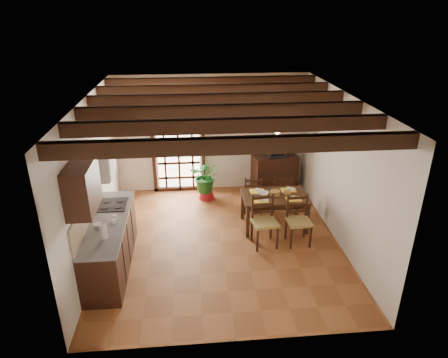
{
  "coord_description": "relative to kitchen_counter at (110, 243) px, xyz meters",
  "views": [
    {
      "loc": [
        -0.55,
        -6.57,
        4.24
      ],
      "look_at": [
        0.1,
        0.4,
        1.15
      ],
      "focal_mm": 32.0,
      "sensor_mm": 36.0,
      "label": 1
    }
  ],
  "objects": [
    {
      "name": "table_setting",
      "position": [
        3.09,
        1.1,
        0.22
      ],
      "size": [
        0.95,
        0.63,
        0.09
      ],
      "rotation": [
        0.0,
        0.0,
        0.0
      ],
      "color": "yellow",
      "rests_on": "dining_table"
    },
    {
      "name": "ceiling_beams",
      "position": [
        1.96,
        0.6,
        2.22
      ],
      "size": [
        4.5,
        4.34,
        0.2
      ],
      "color": "black",
      "rests_on": "room_shell"
    },
    {
      "name": "framed_picture",
      "position": [
        4.18,
        2.2,
        1.58
      ],
      "size": [
        0.03,
        0.32,
        0.32
      ],
      "color": "brown",
      "rests_on": "room_shell"
    },
    {
      "name": "crt_tv",
      "position": [
        3.45,
        2.82,
        0.62
      ],
      "size": [
        0.46,
        0.43,
        0.36
      ],
      "rotation": [
        0.0,
        0.0,
        0.1
      ],
      "color": "black",
      "rests_on": "sideboard"
    },
    {
      "name": "chair_near_left",
      "position": [
        2.76,
        0.43,
        -0.17
      ],
      "size": [
        0.5,
        0.49,
        0.98
      ],
      "rotation": [
        0.0,
        0.0,
        0.13
      ],
      "color": "#A58846",
      "rests_on": "ground_plane"
    },
    {
      "name": "upper_cabinet",
      "position": [
        -0.12,
        -0.7,
        1.38
      ],
      "size": [
        0.35,
        0.8,
        0.7
      ],
      "primitive_type": "cube",
      "color": "black",
      "rests_on": "room_shell"
    },
    {
      "name": "plant_pot",
      "position": [
        1.78,
        2.51,
        -0.36
      ],
      "size": [
        0.38,
        0.38,
        0.23
      ],
      "primitive_type": "cone",
      "color": "maroon",
      "rests_on": "ground_plane"
    },
    {
      "name": "fuse_box",
      "position": [
        3.46,
        3.08,
        1.28
      ],
      "size": [
        0.25,
        0.03,
        0.32
      ],
      "primitive_type": "cube",
      "color": "white",
      "rests_on": "room_shell"
    },
    {
      "name": "room_shell",
      "position": [
        1.96,
        0.6,
        1.34
      ],
      "size": [
        4.52,
        5.02,
        2.81
      ],
      "color": "silver",
      "rests_on": "ground_plane"
    },
    {
      "name": "kitchen_counter",
      "position": [
        0.0,
        0.0,
        0.0
      ],
      "size": [
        0.64,
        2.25,
        1.38
      ],
      "color": "black",
      "rests_on": "ground_plane"
    },
    {
      "name": "counter_items",
      "position": [
        0.0,
        0.09,
        0.49
      ],
      "size": [
        0.5,
        1.43,
        0.25
      ],
      "color": "black",
      "rests_on": "kitchen_counter"
    },
    {
      "name": "pendant_lamp",
      "position": [
        3.09,
        1.2,
        1.6
      ],
      "size": [
        0.36,
        0.36,
        0.84
      ],
      "color": "black",
      "rests_on": "room_shell"
    },
    {
      "name": "french_door",
      "position": [
        1.16,
        3.05,
        0.7
      ],
      "size": [
        1.26,
        0.11,
        2.32
      ],
      "color": "white",
      "rests_on": "ground_plane"
    },
    {
      "name": "ground_plane",
      "position": [
        1.96,
        0.6,
        -0.47
      ],
      "size": [
        5.0,
        5.0,
        0.0
      ],
      "primitive_type": "plane",
      "color": "brown"
    },
    {
      "name": "shelf_vase",
      "position": [
        4.1,
        2.2,
        1.18
      ],
      "size": [
        0.15,
        0.15,
        0.15
      ],
      "primitive_type": "imported",
      "color": "#B2BFB2",
      "rests_on": "wall_shelf"
    },
    {
      "name": "shelf_flowers",
      "position": [
        4.1,
        2.2,
        1.38
      ],
      "size": [
        0.14,
        0.14,
        0.36
      ],
      "color": "yellow",
      "rests_on": "shelf_vase"
    },
    {
      "name": "wall_shelf",
      "position": [
        4.1,
        2.2,
        1.04
      ],
      "size": [
        0.2,
        0.42,
        0.2
      ],
      "color": "black",
      "rests_on": "room_shell"
    },
    {
      "name": "chair_near_right",
      "position": [
        3.42,
        0.44,
        -0.18
      ],
      "size": [
        0.46,
        0.44,
        0.95
      ],
      "rotation": [
        0.0,
        0.0,
        0.05
      ],
      "color": "#A58846",
      "rests_on": "ground_plane"
    },
    {
      "name": "potted_plant",
      "position": [
        1.78,
        2.51,
        0.1
      ],
      "size": [
        2.09,
        1.89,
        2.02
      ],
      "primitive_type": "imported",
      "rotation": [
        0.0,
        0.0,
        -0.2
      ],
      "color": "#144C19",
      "rests_on": "ground_plane"
    },
    {
      "name": "chair_far_right",
      "position": [
        3.41,
        1.77,
        -0.2
      ],
      "size": [
        0.48,
        0.46,
        0.87
      ],
      "rotation": [
        0.0,
        0.0,
        2.93
      ],
      "color": "#A58846",
      "rests_on": "ground_plane"
    },
    {
      "name": "sideboard",
      "position": [
        3.45,
        2.83,
        -0.02
      ],
      "size": [
        1.13,
        0.67,
        0.9
      ],
      "primitive_type": "cube",
      "rotation": [
        0.0,
        0.0,
        0.2
      ],
      "color": "black",
      "rests_on": "ground_plane"
    },
    {
      "name": "chair_far_left",
      "position": [
        2.76,
        1.77,
        -0.2
      ],
      "size": [
        0.44,
        0.43,
        0.87
      ],
      "rotation": [
        0.0,
        0.0,
        3.03
      ],
      "color": "#A58846",
      "rests_on": "ground_plane"
    },
    {
      "name": "table_bowl",
      "position": [
        2.86,
        1.15,
        0.26
      ],
      "size": [
        0.27,
        0.27,
        0.05
      ],
      "primitive_type": "imported",
      "rotation": [
        0.0,
        0.0,
        -0.28
      ],
      "color": "white",
      "rests_on": "dining_table"
    },
    {
      "name": "dining_table",
      "position": [
        3.09,
        1.1,
        0.14
      ],
      "size": [
        1.31,
        0.84,
        0.71
      ],
      "rotation": [
        0.0,
        0.0,
        0.0
      ],
      "color": "#362011",
      "rests_on": "ground_plane"
    },
    {
      "name": "range_hood",
      "position": [
        -0.09,
        0.55,
        1.26
      ],
      "size": [
        0.38,
        0.6,
        0.54
      ],
      "color": "white",
      "rests_on": "room_shell"
    }
  ]
}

